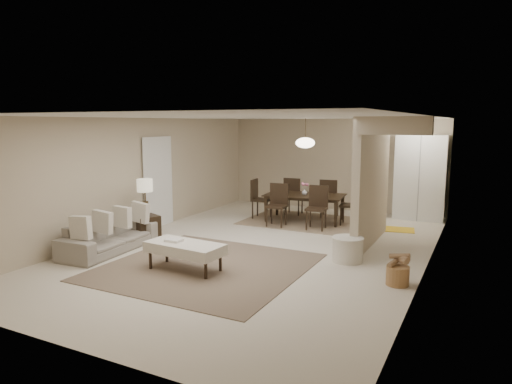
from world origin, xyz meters
The scene contains 22 objects.
floor centered at (0.00, 0.00, 0.00)m, with size 9.00×9.00×0.00m, color beige.
ceiling centered at (0.00, 0.00, 2.50)m, with size 9.00×9.00×0.00m, color white.
back_wall centered at (0.00, 4.50, 1.25)m, with size 6.00×6.00×0.00m, color #BDAE8F.
left_wall centered at (-3.00, 0.00, 1.25)m, with size 9.00×9.00×0.00m, color #BDAE8F.
right_wall centered at (3.00, 0.00, 1.25)m, with size 9.00×9.00×0.00m, color #BDAE8F.
partition centered at (1.80, 1.25, 1.25)m, with size 0.15×2.50×2.50m, color #BDAE8F.
doorway centered at (-2.97, 0.60, 1.02)m, with size 0.04×0.90×2.04m, color black.
pantry_cabinet centered at (2.35, 4.15, 1.05)m, with size 1.20×0.55×2.10m, color white.
flush_light centered at (2.30, 3.20, 2.46)m, with size 0.44×0.44×0.05m, color white.
living_rug centered at (-0.31, -1.49, 0.01)m, with size 3.20×3.20×0.01m, color brown.
sofa centered at (-2.45, -1.49, 0.29)m, with size 0.79×2.01×0.59m, color gray.
ottoman_bench centered at (-0.51, -1.79, 0.37)m, with size 1.34×0.69×0.46m.
side_table centered at (-2.40, -0.51, 0.25)m, with size 0.46×0.46×0.50m, color black.
table_lamp centered at (-2.40, -0.51, 1.07)m, with size 0.32×0.32×0.76m.
round_pouf centered at (1.72, -0.10, 0.21)m, with size 0.55×0.55×0.43m, color beige.
wicker_basket centered at (2.71, -0.91, 0.14)m, with size 0.34×0.34×0.29m, color olive.
dining_rug centered at (-0.11, 2.59, 0.01)m, with size 2.80×2.10×0.01m, color #77604A.
dining_table centered at (-0.11, 2.59, 0.33)m, with size 1.89×1.05×0.66m, color black.
dining_chairs centered at (-0.11, 2.59, 0.49)m, with size 2.68×2.05×0.99m.
vase centered at (-0.11, 2.59, 0.73)m, with size 0.13×0.13×0.14m, color silver.
yellow_mat centered at (1.99, 2.72, 0.01)m, with size 0.94×0.57×0.01m, color gold.
pendant_light centered at (-0.11, 2.59, 1.92)m, with size 0.46×0.46×0.71m.
Camera 1 is at (3.78, -7.68, 2.40)m, focal length 32.00 mm.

